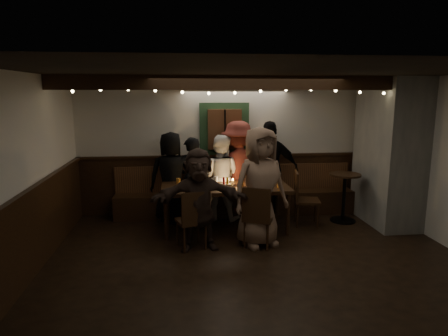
{
  "coord_description": "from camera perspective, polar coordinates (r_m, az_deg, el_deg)",
  "views": [
    {
      "loc": [
        -1.05,
        -5.17,
        2.36
      ],
      "look_at": [
        -0.3,
        1.6,
        1.05
      ],
      "focal_mm": 32.0,
      "sensor_mm": 36.0,
      "label": 1
    }
  ],
  "objects": [
    {
      "name": "high_top",
      "position": [
        7.61,
        16.8,
        -3.21
      ],
      "size": [
        0.56,
        0.56,
        0.9
      ],
      "color": "black",
      "rests_on": "ground"
    },
    {
      "name": "person_f",
      "position": [
        5.98,
        -3.63,
        -4.51
      ],
      "size": [
        1.45,
        0.51,
        1.55
      ],
      "primitive_type": "imported",
      "rotation": [
        0.0,
        0.0,
        0.04
      ],
      "color": "#2F221C",
      "rests_on": "ground"
    },
    {
      "name": "person_c",
      "position": [
        7.4,
        -0.56,
        -1.34
      ],
      "size": [
        0.94,
        0.85,
        1.59
      ],
      "primitive_type": "imported",
      "rotation": [
        0.0,
        0.0,
        2.74
      ],
      "color": "white",
      "rests_on": "ground"
    },
    {
      "name": "person_e",
      "position": [
        7.57,
        6.6,
        -0.22
      ],
      "size": [
        1.1,
        0.52,
        1.82
      ],
      "primitive_type": "imported",
      "rotation": [
        0.0,
        0.0,
        3.07
      ],
      "color": "black",
      "rests_on": "ground"
    },
    {
      "name": "chair_near_right",
      "position": [
        6.09,
        4.82,
        -6.52
      ],
      "size": [
        0.57,
        0.57,
        0.96
      ],
      "color": "black",
      "rests_on": "ground"
    },
    {
      "name": "person_b",
      "position": [
        7.38,
        -4.71,
        -1.57
      ],
      "size": [
        0.66,
        0.55,
        1.55
      ],
      "primitive_type": "imported",
      "rotation": [
        0.0,
        0.0,
        3.53
      ],
      "color": "black",
      "rests_on": "ground"
    },
    {
      "name": "chair_end",
      "position": [
        7.24,
        11.05,
        -3.85
      ],
      "size": [
        0.51,
        0.51,
        0.97
      ],
      "color": "black",
      "rests_on": "ground"
    },
    {
      "name": "room",
      "position": [
        7.04,
        11.28,
        0.15
      ],
      "size": [
        6.02,
        5.01,
        2.62
      ],
      "color": "black",
      "rests_on": "ground"
    },
    {
      "name": "person_g",
      "position": [
        6.11,
        5.14,
        -2.75
      ],
      "size": [
        1.04,
        0.84,
        1.84
      ],
      "primitive_type": "imported",
      "rotation": [
        0.0,
        0.0,
        0.33
      ],
      "color": "#80614D",
      "rests_on": "ground"
    },
    {
      "name": "person_d",
      "position": [
        7.55,
        2.04,
        -0.18
      ],
      "size": [
        1.33,
        1.02,
        1.82
      ],
      "primitive_type": "imported",
      "rotation": [
        0.0,
        0.0,
        3.47
      ],
      "color": "maroon",
      "rests_on": "ground"
    },
    {
      "name": "dining_table",
      "position": [
        6.81,
        0.18,
        -3.15
      ],
      "size": [
        2.16,
        0.93,
        0.94
      ],
      "color": "black",
      "rests_on": "ground"
    },
    {
      "name": "chair_near_left",
      "position": [
        6.02,
        -4.45,
        -6.96
      ],
      "size": [
        0.52,
        0.52,
        0.92
      ],
      "color": "black",
      "rests_on": "ground"
    },
    {
      "name": "person_a",
      "position": [
        7.37,
        -7.51,
        -1.23
      ],
      "size": [
        0.82,
        0.55,
        1.65
      ],
      "primitive_type": "imported",
      "rotation": [
        0.0,
        0.0,
        3.11
      ],
      "color": "black",
      "rests_on": "ground"
    }
  ]
}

